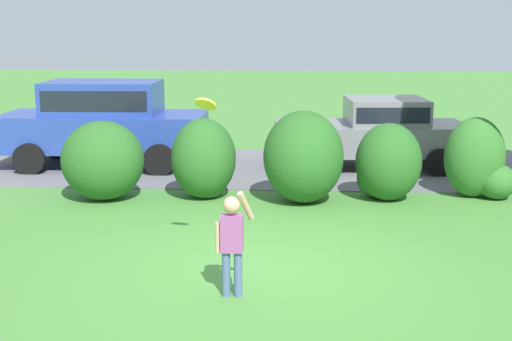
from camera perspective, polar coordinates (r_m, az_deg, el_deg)
ground_plane at (r=9.25m, az=0.62°, el=-8.00°), size 80.00×80.00×0.00m
driveway_strip at (r=15.57m, az=1.81°, el=0.24°), size 28.00×4.40×0.02m
shrub_near_tree at (r=12.94m, az=-12.44°, el=0.80°), size 1.50×1.39×1.45m
shrub_centre_left at (r=12.81m, az=-4.27°, el=0.71°), size 1.19×1.25×1.48m
shrub_centre at (r=12.46m, az=3.90°, el=1.12°), size 1.44×1.54×1.66m
shrub_centre_right at (r=12.86m, az=10.64°, el=0.44°), size 1.19×1.14×1.42m
shrub_far_end at (r=13.47m, az=17.75°, el=0.70°), size 1.30×0.98×1.49m
parked_sedan at (r=15.68m, az=9.74°, el=3.26°), size 4.51×2.31×1.56m
parked_suv at (r=15.96m, az=-12.34°, el=4.14°), size 4.74×2.17×1.92m
child_thrower at (r=8.12m, az=-1.98°, el=-5.53°), size 0.45×0.27×1.29m
frisbee at (r=9.01m, az=-4.13°, el=5.44°), size 0.31×0.25×0.24m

